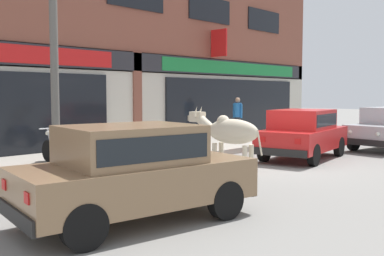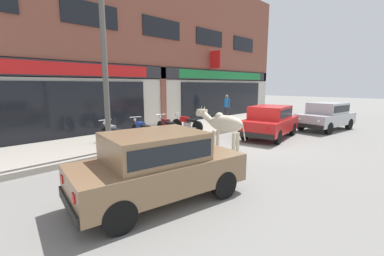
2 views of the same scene
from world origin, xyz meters
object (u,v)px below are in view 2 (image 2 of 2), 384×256
(cow, at_px, (223,124))
(car_2, at_px, (270,120))
(motorcycle_0, at_px, (113,134))
(utility_pole, at_px, (104,59))
(car_0, at_px, (326,115))
(pedestrian, at_px, (227,104))
(motorcycle_2, at_px, (167,126))
(motorcycle_3, at_px, (187,123))
(motorcycle_1, at_px, (142,130))
(car_1, at_px, (158,163))

(cow, height_order, car_2, cow)
(cow, xyz_separation_m, motorcycle_0, (-2.67, 3.19, -0.44))
(motorcycle_0, distance_m, utility_pole, 2.87)
(car_0, distance_m, utility_pole, 11.50)
(pedestrian, relative_size, utility_pole, 0.26)
(motorcycle_2, relative_size, motorcycle_3, 0.99)
(motorcycle_1, relative_size, utility_pole, 0.30)
(motorcycle_3, bearing_deg, car_1, -139.19)
(motorcycle_2, bearing_deg, utility_pole, -166.49)
(car_2, distance_m, motorcycle_2, 4.69)
(motorcycle_1, bearing_deg, car_2, -34.02)
(pedestrian, bearing_deg, car_0, -73.80)
(motorcycle_0, relative_size, motorcycle_3, 1.00)
(cow, xyz_separation_m, motorcycle_3, (1.17, 3.09, -0.44))
(car_0, bearing_deg, utility_pole, 161.54)
(car_0, xyz_separation_m, pedestrian, (-1.58, 5.45, 0.35))
(utility_pole, bearing_deg, motorcycle_0, 54.42)
(motorcycle_3, bearing_deg, car_0, -34.82)
(car_0, bearing_deg, motorcycle_2, 149.82)
(car_0, relative_size, motorcycle_0, 2.08)
(motorcycle_1, bearing_deg, pedestrian, 8.70)
(car_2, height_order, utility_pole, utility_pole)
(pedestrian, bearing_deg, motorcycle_0, -173.08)
(motorcycle_1, relative_size, motorcycle_3, 1.00)
(car_2, bearing_deg, utility_pole, 159.95)
(motorcycle_0, relative_size, motorcycle_1, 1.00)
(car_0, bearing_deg, motorcycle_1, 153.66)
(cow, relative_size, motorcycle_3, 1.19)
(utility_pole, bearing_deg, cow, -35.37)
(cow, distance_m, motorcycle_1, 3.44)
(car_0, distance_m, motorcycle_2, 8.62)
(car_0, xyz_separation_m, car_1, (-11.62, -0.35, 0.00))
(car_2, distance_m, motorcycle_0, 6.86)
(motorcycle_2, bearing_deg, motorcycle_3, -0.46)
(car_1, bearing_deg, pedestrian, 29.98)
(motorcycle_1, height_order, motorcycle_2, same)
(motorcycle_2, distance_m, motorcycle_3, 1.24)
(car_0, distance_m, pedestrian, 5.68)
(motorcycle_0, bearing_deg, motorcycle_2, -1.87)
(motorcycle_0, bearing_deg, car_1, -108.26)
(car_1, relative_size, motorcycle_2, 2.11)
(cow, distance_m, motorcycle_2, 3.13)
(motorcycle_1, distance_m, pedestrian, 7.30)
(motorcycle_2, bearing_deg, car_0, -30.18)
(utility_pole, bearing_deg, motorcycle_1, 22.56)
(cow, bearing_deg, car_0, -9.47)
(motorcycle_3, xyz_separation_m, utility_pole, (-4.45, -0.76, 2.67))
(motorcycle_0, xyz_separation_m, motorcycle_3, (3.84, -0.09, 0.00))
(car_0, bearing_deg, motorcycle_0, 156.27)
(motorcycle_2, distance_m, pedestrian, 6.00)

